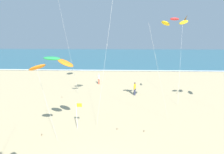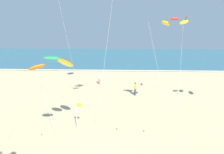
% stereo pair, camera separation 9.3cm
% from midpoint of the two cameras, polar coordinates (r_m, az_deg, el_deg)
% --- Properties ---
extents(ocean_water, '(160.00, 60.00, 0.08)m').
position_cam_midpoint_polar(ocean_water, '(66.88, 1.83, 6.70)').
color(ocean_water, '#2D6075').
rests_on(ocean_water, ground).
extents(shoreline_foam, '(160.00, 0.89, 0.01)m').
position_cam_midpoint_polar(shoreline_foam, '(37.46, 1.13, 2.07)').
color(shoreline_foam, white).
rests_on(shoreline_foam, ocean_water).
extents(kite_arc_scarlet_far, '(3.41, 3.42, 8.31)m').
position_cam_midpoint_polar(kite_arc_scarlet_far, '(15.50, 18.87, 15.82)').
color(kite_arc_scarlet_far, yellow).
rests_on(kite_arc_scarlet_far, ground).
extents(kite_arc_emerald_low, '(2.73, 3.08, 5.73)m').
position_cam_midpoint_polar(kite_arc_emerald_low, '(11.79, -17.84, 4.20)').
color(kite_arc_emerald_low, orange).
rests_on(kite_arc_emerald_low, ground).
extents(kite_delta_amber_distant, '(1.47, 4.54, 8.85)m').
position_cam_midpoint_polar(kite_delta_amber_distant, '(19.14, 21.74, 15.79)').
color(kite_delta_amber_distant, orange).
rests_on(kite_delta_amber_distant, ground).
extents(bystander_yellow_top, '(0.26, 0.48, 1.59)m').
position_cam_midpoint_polar(bystander_yellow_top, '(22.12, 7.26, -3.61)').
color(bystander_yellow_top, '#2D334C').
rests_on(bystander_yellow_top, ground).
extents(bystander_white_top, '(0.33, 0.43, 1.59)m').
position_cam_midpoint_polar(bystander_white_top, '(26.98, -3.84, -0.56)').
color(bystander_white_top, '#D8593F').
rests_on(bystander_white_top, ground).
extents(lifeguard_flag, '(0.45, 0.05, 2.10)m').
position_cam_midpoint_polar(lifeguard_flag, '(14.44, -10.49, -10.83)').
color(lifeguard_flag, silver).
rests_on(lifeguard_flag, ground).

